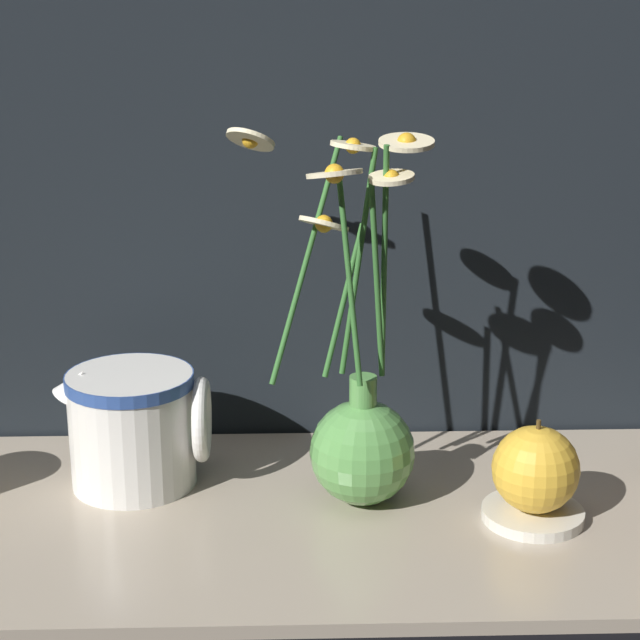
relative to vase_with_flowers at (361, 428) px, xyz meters
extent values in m
plane|color=black|center=(-0.05, -0.02, -0.08)|extent=(6.00, 6.00, 0.00)
cube|color=tan|center=(-0.05, -0.02, -0.08)|extent=(0.84, 0.36, 0.01)
sphere|color=#59994C|center=(0.00, 0.00, -0.02)|extent=(0.10, 0.10, 0.10)
cylinder|color=#59994C|center=(0.00, 0.00, 0.03)|extent=(0.02, 0.02, 0.04)
cylinder|color=#336B2D|center=(-0.01, -0.01, 0.14)|extent=(0.03, 0.03, 0.19)
cylinder|color=beige|center=(-0.03, -0.02, 0.24)|extent=(0.06, 0.06, 0.01)
sphere|color=gold|center=(-0.03, -0.02, 0.24)|extent=(0.02, 0.02, 0.02)
cylinder|color=#336B2D|center=(-0.02, 0.02, 0.12)|extent=(0.04, 0.04, 0.13)
cylinder|color=beige|center=(-0.03, 0.03, 0.18)|extent=(0.06, 0.06, 0.02)
sphere|color=gold|center=(-0.03, 0.03, 0.18)|extent=(0.02, 0.02, 0.02)
cylinder|color=#336B2D|center=(0.00, 0.01, 0.15)|extent=(0.03, 0.02, 0.20)
cylinder|color=beige|center=(-0.01, 0.03, 0.25)|extent=(0.05, 0.05, 0.01)
sphere|color=gold|center=(-0.01, 0.03, 0.25)|extent=(0.01, 0.01, 0.01)
cylinder|color=#336B2D|center=(0.01, -0.01, 0.14)|extent=(0.02, 0.03, 0.18)
cylinder|color=beige|center=(0.02, -0.02, 0.23)|extent=(0.05, 0.05, 0.01)
sphere|color=gold|center=(0.02, -0.02, 0.23)|extent=(0.01, 0.01, 0.01)
cylinder|color=#336B2D|center=(0.02, 0.00, 0.15)|extent=(0.01, 0.04, 0.21)
cylinder|color=beige|center=(0.04, 0.00, 0.26)|extent=(0.05, 0.05, 0.01)
sphere|color=gold|center=(0.04, 0.00, 0.26)|extent=(0.02, 0.02, 0.02)
cylinder|color=#336B2D|center=(-0.05, 0.03, 0.15)|extent=(0.07, 0.10, 0.20)
cylinder|color=beige|center=(-0.10, 0.06, 0.25)|extent=(0.06, 0.06, 0.03)
sphere|color=gold|center=(-0.10, 0.06, 0.25)|extent=(0.02, 0.02, 0.02)
cylinder|color=white|center=(-0.21, 0.04, -0.02)|extent=(0.12, 0.12, 0.11)
cylinder|color=#2D4C93|center=(-0.21, 0.04, 0.03)|extent=(0.12, 0.12, 0.01)
torus|color=white|center=(-0.15, 0.04, -0.01)|extent=(0.01, 0.08, 0.08)
cone|color=white|center=(-0.26, 0.04, 0.03)|extent=(0.04, 0.03, 0.04)
cylinder|color=silver|center=(0.15, -0.04, -0.07)|extent=(0.09, 0.09, 0.01)
sphere|color=gold|center=(0.15, -0.04, -0.02)|extent=(0.08, 0.08, 0.08)
cylinder|color=#4C3819|center=(0.15, -0.04, 0.02)|extent=(0.00, 0.00, 0.01)
camera|label=1|loc=(-0.06, -0.89, 0.38)|focal=60.00mm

